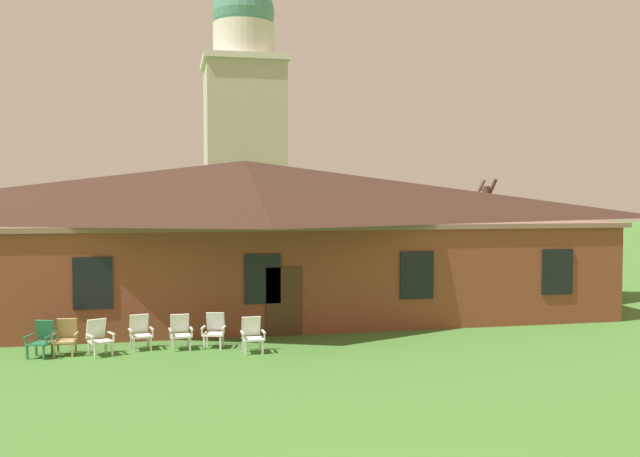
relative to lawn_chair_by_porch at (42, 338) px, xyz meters
The scene contains 10 objects.
brick_building 9.15m from the lawn_chair_by_porch, 46.79° to the left, with size 25.48×10.40×5.57m.
dome_tower 27.19m from the lawn_chair_by_porch, 72.26° to the left, with size 5.18×5.18×18.51m.
lawn_chair_by_porch is the anchor object (origin of this frame).
lawn_chair_near_door 0.60m from the lawn_chair_by_porch, 14.93° to the left, with size 0.67×0.70×0.96m.
lawn_chair_left_end 1.45m from the lawn_chair_by_porch, ahead, with size 0.81×0.85×0.96m.
lawn_chair_middle 2.54m from the lawn_chair_by_porch, ahead, with size 0.72×0.76×0.96m.
lawn_chair_right_end 3.60m from the lawn_chair_by_porch, ahead, with size 0.67×0.71×0.96m.
lawn_chair_far_side 4.55m from the lawn_chair_by_porch, ahead, with size 0.73×0.78×0.96m.
lawn_chair_under_eave 5.53m from the lawn_chair_by_porch, ahead, with size 0.66×0.69×0.96m.
bare_tree_beside_building 20.03m from the lawn_chair_by_porch, 29.83° to the left, with size 1.38×1.38×5.06m.
Camera 1 is at (-2.70, -6.99, 4.24)m, focal length 39.47 mm.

